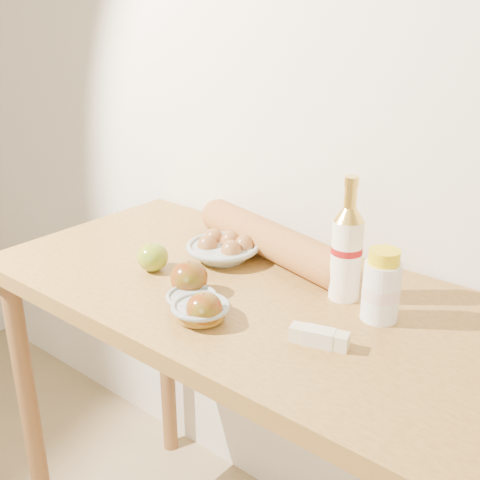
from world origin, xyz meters
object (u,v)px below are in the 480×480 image
object	(u,v)px
table	(249,337)
bourbon_bottle	(347,250)
cream_bottle	(381,287)
egg_bowl	(224,249)
baguette	(271,241)

from	to	relation	value
table	bourbon_bottle	distance (m)	0.31
cream_bottle	egg_bowl	bearing A→B (deg)	161.10
bourbon_bottle	cream_bottle	size ratio (longest dim) A/B	1.81
bourbon_bottle	cream_bottle	xyz separation A→B (m)	(0.10, -0.03, -0.04)
table	baguette	size ratio (longest dim) A/B	2.26
table	bourbon_bottle	bearing A→B (deg)	26.85
bourbon_bottle	baguette	distance (m)	0.26
table	cream_bottle	size ratio (longest dim) A/B	8.35
bourbon_bottle	cream_bottle	bearing A→B (deg)	-17.42
baguette	table	bearing A→B (deg)	-55.94
table	baguette	world-z (taller)	baguette
table	egg_bowl	distance (m)	0.22
cream_bottle	egg_bowl	xyz separation A→B (m)	(-0.42, 0.02, -0.04)
cream_bottle	baguette	size ratio (longest dim) A/B	0.27
bourbon_bottle	egg_bowl	size ratio (longest dim) A/B	1.30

